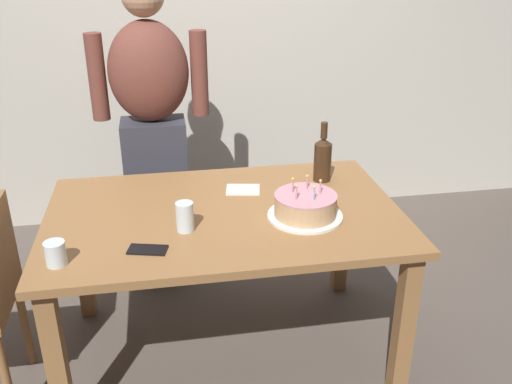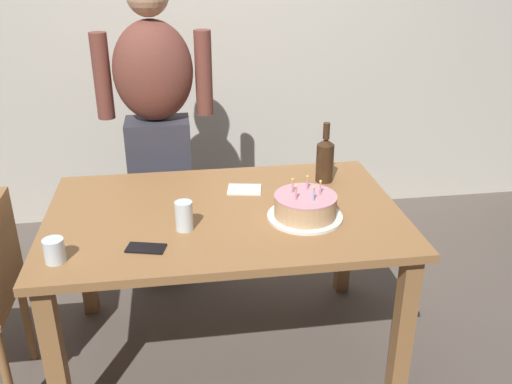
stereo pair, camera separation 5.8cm
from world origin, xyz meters
name	(u,v)px [view 2 (the right image)]	position (x,y,z in m)	size (l,w,h in m)	color
ground_plane	(228,348)	(0.00, 0.00, 0.00)	(10.00, 10.00, 0.00)	#564C44
back_wall	(199,25)	(0.00, 1.55, 1.30)	(5.20, 0.10, 2.60)	beige
dining_table	(225,231)	(0.00, 0.00, 0.64)	(1.50, 0.96, 0.74)	olive
birthday_cake	(305,207)	(0.33, -0.11, 0.79)	(0.31, 0.31, 0.17)	white
water_glass_near	(184,216)	(-0.17, -0.14, 0.80)	(0.07, 0.07, 0.12)	silver
water_glass_far	(54,251)	(-0.64, -0.32, 0.78)	(0.08, 0.08, 0.09)	silver
wine_bottle	(325,159)	(0.50, 0.25, 0.85)	(0.08, 0.08, 0.29)	#382314
cell_phone	(146,248)	(-0.32, -0.28, 0.74)	(0.14, 0.07, 0.01)	black
napkin_stack	(244,189)	(0.11, 0.20, 0.74)	(0.15, 0.11, 0.01)	white
person_man_bearded	(157,128)	(-0.28, 0.78, 0.87)	(0.61, 0.27, 1.66)	#33333D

